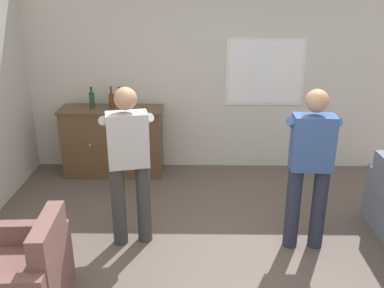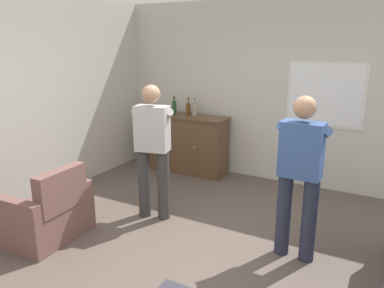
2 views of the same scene
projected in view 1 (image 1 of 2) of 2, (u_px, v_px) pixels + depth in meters
The scene contains 9 objects.
ground at pixel (218, 275), 4.05m from camera, with size 10.40×10.40×0.00m, color brown.
wall_back_with_window at pixel (213, 73), 6.03m from camera, with size 5.20×0.15×2.80m.
armchair at pixel (26, 279), 3.55m from camera, with size 0.69×0.91×0.85m.
sideboard_cabinet at pixel (113, 141), 6.04m from camera, with size 1.41×0.49×0.97m.
bottle_wine_green at pixel (92, 100), 5.85m from camera, with size 0.07×0.07×0.29m.
bottle_liquor_amber at pixel (112, 100), 5.86m from camera, with size 0.07×0.07×0.30m.
bottle_spirits_clear at pixel (119, 100), 5.88m from camera, with size 0.08×0.08×0.29m.
person_standing_left at pixel (129, 160), 4.27m from camera, with size 0.54×0.51×1.68m.
person_standing_right at pixel (310, 163), 4.19m from camera, with size 0.56×0.48×1.68m.
Camera 1 is at (-0.20, -3.35, 2.60)m, focal length 40.00 mm.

